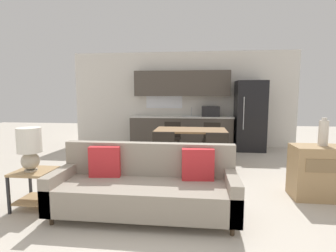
% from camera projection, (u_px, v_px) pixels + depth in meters
% --- Properties ---
extents(ground_plane, '(20.00, 20.00, 0.00)m').
position_uv_depth(ground_plane, '(158.00, 218.00, 3.18)').
color(ground_plane, beige).
extents(wall_back, '(6.40, 0.07, 2.70)m').
position_uv_depth(wall_back, '(182.00, 99.00, 7.58)').
color(wall_back, silver).
rests_on(wall_back, ground_plane).
extents(kitchen_counter, '(2.83, 0.65, 2.15)m').
position_uv_depth(kitchen_counter, '(182.00, 118.00, 7.34)').
color(kitchen_counter, '#4C443D').
rests_on(kitchen_counter, ground_plane).
extents(refrigerator, '(0.76, 0.79, 1.85)m').
position_uv_depth(refrigerator, '(250.00, 116.00, 7.00)').
color(refrigerator, black).
rests_on(refrigerator, ground_plane).
extents(dining_table, '(1.48, 0.82, 0.77)m').
position_uv_depth(dining_table, '(191.00, 133.00, 5.52)').
color(dining_table, olive).
rests_on(dining_table, ground_plane).
extents(couch, '(2.25, 0.80, 0.86)m').
position_uv_depth(couch, '(145.00, 187.00, 3.28)').
color(couch, '#3D2D1E').
rests_on(couch, ground_plane).
extents(side_table, '(0.47, 0.47, 0.51)m').
position_uv_depth(side_table, '(35.00, 183.00, 3.45)').
color(side_table, tan).
rests_on(side_table, ground_plane).
extents(table_lamp, '(0.30, 0.30, 0.57)m').
position_uv_depth(table_lamp, '(30.00, 146.00, 3.36)').
color(table_lamp, '#B2A893').
rests_on(table_lamp, side_table).
extents(credenza, '(0.96, 0.47, 0.77)m').
position_uv_depth(credenza, '(327.00, 172.00, 3.75)').
color(credenza, tan).
rests_on(credenza, ground_plane).
extents(vase, '(0.13, 0.13, 0.40)m').
position_uv_depth(vase, '(323.00, 133.00, 3.73)').
color(vase, beige).
rests_on(vase, credenza).
extents(dining_chair_far_right, '(0.46, 0.46, 0.83)m').
position_uv_depth(dining_chair_far_right, '(212.00, 138.00, 6.21)').
color(dining_chair_far_right, black).
rests_on(dining_chair_far_right, ground_plane).
extents(dining_chair_near_left, '(0.45, 0.45, 0.83)m').
position_uv_depth(dining_chair_near_left, '(164.00, 150.00, 4.87)').
color(dining_chair_near_left, black).
rests_on(dining_chair_near_left, ground_plane).
extents(dining_chair_near_right, '(0.46, 0.46, 0.83)m').
position_uv_depth(dining_chair_near_right, '(216.00, 151.00, 4.76)').
color(dining_chair_near_right, black).
rests_on(dining_chair_near_right, ground_plane).
extents(dining_chair_far_left, '(0.43, 0.43, 0.83)m').
position_uv_depth(dining_chair_far_left, '(172.00, 137.00, 6.38)').
color(dining_chair_far_left, black).
rests_on(dining_chair_far_left, ground_plane).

